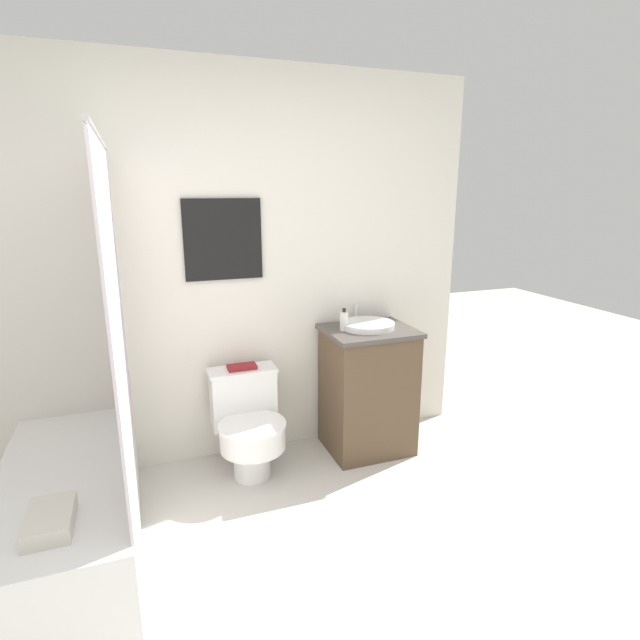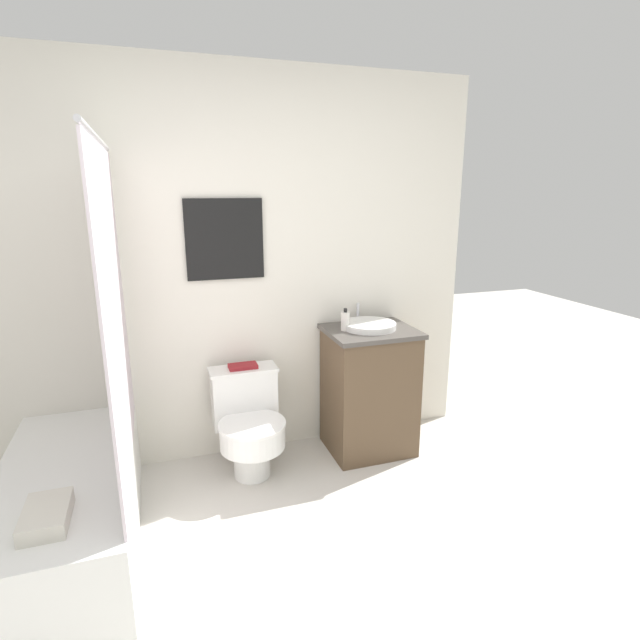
# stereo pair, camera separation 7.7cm
# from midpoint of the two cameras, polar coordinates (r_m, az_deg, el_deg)

# --- Properties ---
(wall_back) EXTENTS (3.43, 0.07, 2.50)m
(wall_back) POSITION_cam_midpoint_polar(r_m,az_deg,el_deg) (3.23, -12.09, 5.41)
(wall_back) COLOR silver
(wall_back) RESTS_ON ground_plane
(shower_area) EXTENTS (0.63, 1.41, 1.98)m
(shower_area) POSITION_cam_midpoint_polar(r_m,az_deg,el_deg) (2.87, -27.15, -18.02)
(shower_area) COLOR white
(shower_area) RESTS_ON ground_plane
(toilet) EXTENTS (0.43, 0.55, 0.65)m
(toilet) POSITION_cam_midpoint_polar(r_m,az_deg,el_deg) (3.24, -8.89, -11.46)
(toilet) COLOR white
(toilet) RESTS_ON ground_plane
(vanity) EXTENTS (0.58, 0.49, 0.87)m
(vanity) POSITION_cam_midpoint_polar(r_m,az_deg,el_deg) (3.45, 4.83, -7.92)
(vanity) COLOR brown
(vanity) RESTS_ON ground_plane
(sink) EXTENTS (0.35, 0.39, 0.13)m
(sink) POSITION_cam_midpoint_polar(r_m,az_deg,el_deg) (3.32, 4.83, -0.57)
(sink) COLOR white
(sink) RESTS_ON vanity
(soap_bottle) EXTENTS (0.06, 0.06, 0.15)m
(soap_bottle) POSITION_cam_midpoint_polar(r_m,az_deg,el_deg) (3.24, 2.08, -0.09)
(soap_bottle) COLOR silver
(soap_bottle) RESTS_ON vanity
(book_on_tank) EXTENTS (0.18, 0.10, 0.02)m
(book_on_tank) POSITION_cam_midpoint_polar(r_m,az_deg,el_deg) (3.23, -9.60, -5.31)
(book_on_tank) COLOR maroon
(book_on_tank) RESTS_ON toilet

